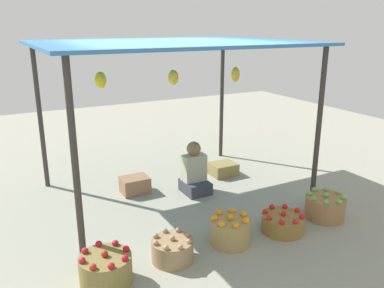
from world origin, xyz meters
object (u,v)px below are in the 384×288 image
basket_green_apples (325,207)px  wooden_crate_near_vendor (135,185)px  vendor_person (194,173)px  wooden_crate_stacked_rear (223,169)px  basket_potatoes (172,250)px  basket_oranges (230,231)px  basket_red_tomatoes (283,223)px  basket_red_apples (106,269)px

basket_green_apples → wooden_crate_near_vendor: size_ratio=1.26×
vendor_person → wooden_crate_stacked_rear: 0.88m
basket_potatoes → wooden_crate_stacked_rear: 2.61m
basket_oranges → basket_red_tomatoes: bearing=-4.9°
basket_potatoes → basket_green_apples: size_ratio=0.88×
basket_red_apples → basket_green_apples: 2.91m
vendor_person → basket_red_tomatoes: 1.60m
vendor_person → basket_green_apples: 1.89m
basket_red_apples → basket_potatoes: basket_red_apples is taller
vendor_person → basket_red_tomatoes: size_ratio=1.50×
vendor_person → basket_green_apples: (1.11, -1.52, -0.15)m
basket_red_apples → basket_green_apples: (2.91, 0.02, -0.00)m
vendor_person → basket_red_apples: vendor_person is taller
basket_green_apples → wooden_crate_near_vendor: 2.70m
basket_potatoes → basket_green_apples: bearing=-1.0°
basket_red_tomatoes → wooden_crate_near_vendor: basket_red_tomatoes is taller
basket_red_tomatoes → basket_green_apples: basket_green_apples is taller
vendor_person → wooden_crate_stacked_rear: bearing=27.7°
wooden_crate_near_vendor → wooden_crate_stacked_rear: size_ratio=0.96×
basket_red_apples → basket_green_apples: basket_red_apples is taller
basket_potatoes → basket_oranges: (0.73, 0.00, 0.03)m
basket_green_apples → wooden_crate_near_vendor: (-1.91, 1.91, -0.03)m
basket_red_apples → wooden_crate_near_vendor: 2.17m
basket_potatoes → wooden_crate_stacked_rear: bearing=46.1°
basket_green_apples → wooden_crate_stacked_rear: (-0.36, 1.92, -0.05)m
wooden_crate_stacked_rear → basket_green_apples: bearing=-79.5°
wooden_crate_stacked_rear → vendor_person: bearing=-152.3°
basket_green_apples → basket_oranges: bearing=178.3°
basket_oranges → basket_green_apples: (1.44, -0.04, -0.01)m
wooden_crate_near_vendor → basket_red_tomatoes: bearing=-58.2°
basket_oranges → basket_red_apples: bearing=-177.5°
basket_red_apples → wooden_crate_near_vendor: (1.00, 1.93, -0.03)m
basket_red_tomatoes → wooden_crate_stacked_rear: basket_red_tomatoes is taller
vendor_person → wooden_crate_near_vendor: bearing=154.2°
basket_red_apples → wooden_crate_near_vendor: bearing=62.7°
basket_potatoes → basket_oranges: bearing=0.3°
basket_oranges → wooden_crate_stacked_rear: size_ratio=1.08×
basket_red_apples → basket_red_tomatoes: (2.19, 0.00, -0.05)m
basket_green_apples → basket_potatoes: bearing=179.0°
wooden_crate_near_vendor → basket_green_apples: bearing=-45.0°
basket_red_apples → vendor_person: bearing=40.7°
basket_oranges → vendor_person: bearing=77.6°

